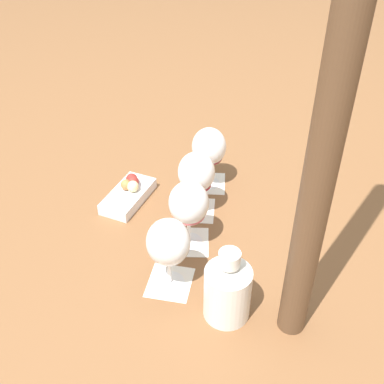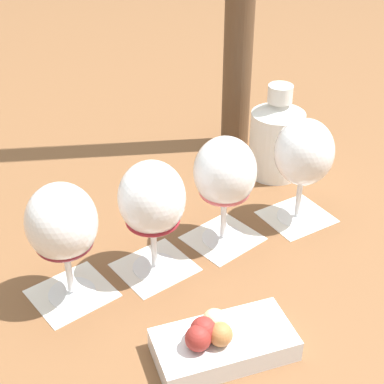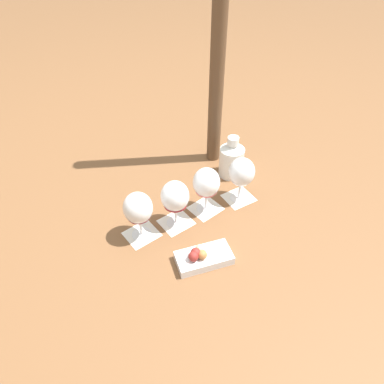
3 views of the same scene
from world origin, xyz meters
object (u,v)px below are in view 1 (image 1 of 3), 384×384
object	(u,v)px
wine_glass_0	(168,245)
ceramic_vase	(228,288)
wine_glass_1	(189,205)
umbrella_pole	(339,76)
wine_glass_3	(209,149)
snack_dish	(129,193)
wine_glass_2	(196,174)

from	to	relation	value
wine_glass_0	ceramic_vase	distance (m)	0.15
wine_glass_1	umbrella_pole	distance (m)	0.53
wine_glass_3	ceramic_vase	size ratio (longest dim) A/B	1.01
wine_glass_1	ceramic_vase	world-z (taller)	wine_glass_1
snack_dish	umbrella_pole	distance (m)	0.76
wine_glass_0	umbrella_pole	bearing A→B (deg)	-130.06
umbrella_pole	wine_glass_2	bearing A→B (deg)	11.50
wine_glass_1	snack_dish	bearing A→B (deg)	28.03
wine_glass_2	wine_glass_1	bearing A→B (deg)	155.57
ceramic_vase	snack_dish	bearing A→B (deg)	16.34
wine_glass_1	snack_dish	distance (m)	0.25
wine_glass_0	snack_dish	xyz separation A→B (m)	(0.32, 0.03, -0.09)
wine_glass_0	wine_glass_1	xyz separation A→B (m)	(0.11, -0.08, 0.00)
ceramic_vase	umbrella_pole	bearing A→B (deg)	-118.80
ceramic_vase	snack_dish	distance (m)	0.45
wine_glass_3	umbrella_pole	size ratio (longest dim) A/B	0.16
wine_glass_1	wine_glass_2	size ratio (longest dim) A/B	1.00
wine_glass_0	ceramic_vase	xyz separation A→B (m)	(-0.11, -0.09, -0.04)
wine_glass_0	wine_glass_2	distance (m)	0.26
snack_dish	umbrella_pole	world-z (taller)	umbrella_pole
wine_glass_2	ceramic_vase	size ratio (longest dim) A/B	1.01
wine_glass_2	wine_glass_3	bearing A→B (deg)	-32.06
wine_glass_0	wine_glass_3	world-z (taller)	same
wine_glass_0	snack_dish	distance (m)	0.34
wine_glass_1	wine_glass_2	distance (m)	0.12
ceramic_vase	umbrella_pole	xyz separation A→B (m)	(-0.06, -0.12, 0.46)
wine_glass_2	snack_dish	xyz separation A→B (m)	(0.09, 0.16, -0.09)
wine_glass_2	snack_dish	world-z (taller)	wine_glass_2
wine_glass_1	umbrella_pole	size ratio (longest dim) A/B	0.16
umbrella_pole	snack_dish	bearing A→B (deg)	26.09
ceramic_vase	umbrella_pole	world-z (taller)	umbrella_pole
wine_glass_1	umbrella_pole	bearing A→B (deg)	-155.34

